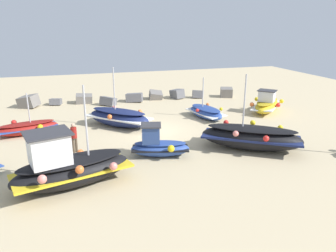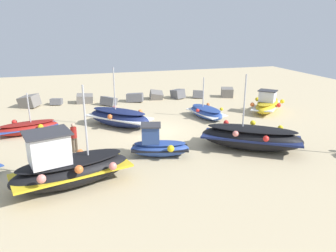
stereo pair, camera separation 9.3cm
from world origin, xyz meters
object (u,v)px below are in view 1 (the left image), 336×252
fishing_boat_1 (69,167)px  fishing_boat_6 (27,128)px  fishing_boat_7 (159,146)px  fishing_boat_3 (251,137)px  fishing_boat_2 (267,104)px  person_walking (74,136)px  fishing_boat_5 (206,112)px  fishing_boat_0 (119,117)px

fishing_boat_1 → fishing_boat_6: fishing_boat_1 is taller
fishing_boat_6 → fishing_boat_7: fishing_boat_6 is taller
fishing_boat_3 → fishing_boat_6: fishing_boat_3 is taller
fishing_boat_2 → person_walking: size_ratio=2.47×
fishing_boat_6 → fishing_boat_3: bearing=138.6°
fishing_boat_3 → fishing_boat_5: bearing=122.7°
fishing_boat_6 → person_walking: fishing_boat_6 is taller
fishing_boat_3 → fishing_boat_7: 5.16m
fishing_boat_2 → fishing_boat_5: size_ratio=1.11×
fishing_boat_2 → person_walking: 15.29m
fishing_boat_1 → fishing_boat_2: 17.05m
fishing_boat_2 → fishing_boat_7: bearing=-14.1°
fishing_boat_7 → person_walking: size_ratio=2.01×
fishing_boat_0 → fishing_boat_5: bearing=45.5°
fishing_boat_0 → fishing_boat_1: size_ratio=0.84×
fishing_boat_2 → fishing_boat_7: 12.13m
fishing_boat_5 → person_walking: 10.25m
fishing_boat_1 → person_walking: size_ratio=3.34×
fishing_boat_1 → fishing_boat_3: (9.61, 1.52, -0.16)m
fishing_boat_3 → person_walking: bearing=-160.8°
fishing_boat_0 → fishing_boat_3: fishing_boat_3 is taller
fishing_boat_0 → fishing_boat_2: 11.68m
fishing_boat_1 → fishing_boat_7: bearing=-170.6°
fishing_boat_5 → person_walking: (-9.38, -4.11, 0.50)m
fishing_boat_1 → person_walking: fishing_boat_1 is taller
fishing_boat_1 → fishing_boat_2: fishing_boat_1 is taller
fishing_boat_2 → person_walking: fishing_boat_2 is taller
fishing_boat_5 → person_walking: bearing=-80.6°
fishing_boat_6 → person_walking: (2.77, -3.95, 0.52)m
fishing_boat_3 → person_walking: fishing_boat_3 is taller
fishing_boat_0 → fishing_boat_5: size_ratio=1.25×
fishing_boat_0 → fishing_boat_1: (-3.27, -7.80, 0.23)m
fishing_boat_0 → person_walking: bearing=-82.9°
fishing_boat_1 → fishing_boat_2: bearing=-166.5°
fishing_boat_0 → person_walking: fishing_boat_0 is taller
fishing_boat_7 → person_walking: 4.57m
fishing_boat_0 → fishing_boat_5: fishing_boat_0 is taller
fishing_boat_2 → fishing_boat_3: bearing=6.8°
fishing_boat_2 → fishing_boat_5: fishing_boat_5 is taller
fishing_boat_3 → fishing_boat_5: 6.44m
fishing_boat_1 → fishing_boat_3: fishing_boat_1 is taller
fishing_boat_1 → fishing_boat_6: (-2.47, 7.80, -0.45)m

